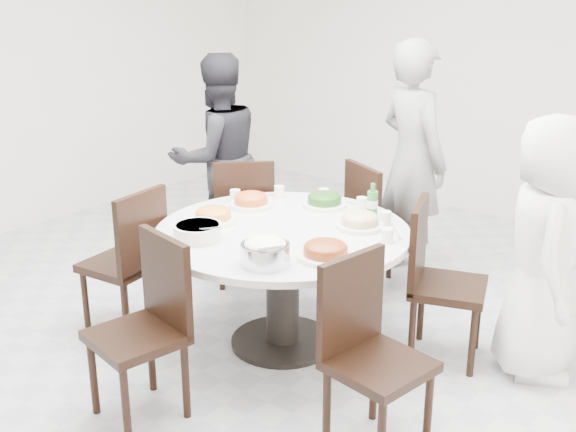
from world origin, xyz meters
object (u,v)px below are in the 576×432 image
Objects in this scene: chair_ne at (449,284)px; chair_s at (136,333)px; diner_right at (546,249)px; soup_bowl at (198,232)px; chair_nw at (244,219)px; diner_middle at (412,161)px; chair_n at (384,228)px; beverage_bottle at (372,201)px; diner_left at (217,158)px; dining_table at (283,288)px; chair_sw at (122,261)px; chair_se at (380,361)px; rice_bowl at (265,254)px.

chair_ne and chair_s have the same top height.
diner_right reaches higher than soup_bowl.
chair_nw is 1.30m from diner_middle.
chair_ne is 1.00× the size of chair_n.
diner_left is at bearing 169.34° from beverage_bottle.
diner_middle is at bearing 89.43° from dining_table.
diner_right is at bearing 137.60° from chair_nw.
chair_s is 3.41× the size of soup_bowl.
chair_sw is at bearing 85.74° from diner_middle.
chair_se is 2.23m from diner_middle.
chair_nw and chair_s have the same top height.
beverage_bottle is at bearing 76.74° from diner_right.
chair_se is at bearing 104.39° from chair_nw.
rice_bowl is (1.60, -1.26, 0.00)m from diner_left.
beverage_bottle is at bearing 85.80° from chair_s.
diner_left reaches higher than chair_ne.
chair_nw is at bearing 66.37° from chair_ne.
chair_n is 1.44m from diner_left.
beverage_bottle is at bearing 58.09° from soup_bowl.
chair_sw is (-1.74, -0.99, 0.00)m from chair_ne.
chair_n is at bearing 98.20° from rice_bowl.
chair_ne is 1.16m from rice_bowl.
chair_s is (-0.92, -1.53, 0.00)m from chair_ne.
chair_se is (1.86, -1.07, 0.00)m from chair_nw.
chair_s is 1.00× the size of chair_se.
chair_ne is at bearing 68.61° from chair_s.
diner_middle reaches higher than soup_bowl.
chair_sw is at bearing 37.70° from diner_left.
chair_nw is at bearing 176.21° from beverage_bottle.
chair_nw is 1.21m from beverage_bottle.
chair_nw is 0.59× the size of diner_left.
chair_n is at bearing 39.72° from chair_se.
chair_ne is 1.00× the size of chair_sw.
chair_sw is (-0.04, -1.07, 0.00)m from chair_nw.
rice_bowl is 0.95m from beverage_bottle.
chair_nw and chair_sw have the same top height.
chair_n is at bearing 119.23° from diner_left.
chair_se is at bearing 36.36° from chair_s.
chair_ne is 1.00× the size of chair_nw.
diner_middle is (-1.29, 0.76, 0.13)m from diner_right.
chair_ne is 0.57m from diner_right.
diner_left is at bearing -71.19° from chair_nw.
chair_n is 1.56m from rice_bowl.
diner_left reaches higher than beverage_bottle.
chair_n is (-0.79, 0.56, 0.00)m from chair_ne.
chair_n and chair_nw have the same top height.
chair_n is at bearing 77.71° from soup_bowl.
dining_table is 1.58× the size of chair_se.
diner_middle is 1.00m from beverage_bottle.
chair_sw is 1.41m from diner_left.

